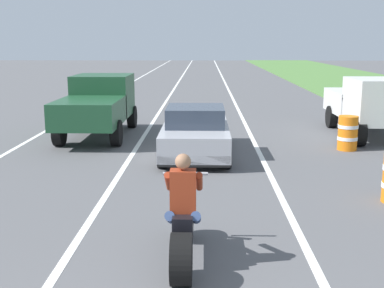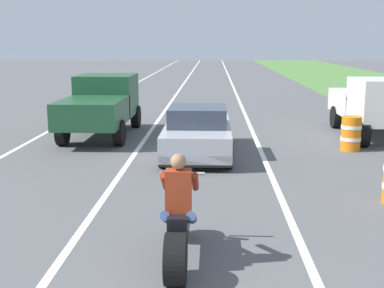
# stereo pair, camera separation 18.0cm
# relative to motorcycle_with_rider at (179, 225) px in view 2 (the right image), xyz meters

# --- Properties ---
(lane_stripe_left_solid) EXTENTS (0.14, 120.00, 0.01)m
(lane_stripe_left_solid) POSITION_rel_motorcycle_with_rider_xyz_m (-5.33, 16.41, -0.59)
(lane_stripe_left_solid) COLOR white
(lane_stripe_left_solid) RESTS_ON ground
(lane_stripe_right_solid) EXTENTS (0.14, 120.00, 0.01)m
(lane_stripe_right_solid) POSITION_rel_motorcycle_with_rider_xyz_m (1.87, 16.41, -0.59)
(lane_stripe_right_solid) COLOR white
(lane_stripe_right_solid) RESTS_ON ground
(lane_stripe_centre_dashed) EXTENTS (0.14, 120.00, 0.01)m
(lane_stripe_centre_dashed) POSITION_rel_motorcycle_with_rider_xyz_m (-1.73, 16.41, -0.59)
(lane_stripe_centre_dashed) COLOR white
(lane_stripe_centre_dashed) RESTS_ON ground
(motorcycle_with_rider) EXTENTS (0.70, 2.21, 1.62)m
(motorcycle_with_rider) POSITION_rel_motorcycle_with_rider_xyz_m (0.00, 0.00, 0.00)
(motorcycle_with_rider) COLOR black
(motorcycle_with_rider) RESTS_ON ground
(sports_car_silver) EXTENTS (1.84, 4.30, 1.37)m
(sports_car_silver) POSITION_rel_motorcycle_with_rider_xyz_m (0.05, 7.07, 0.04)
(sports_car_silver) COLOR #B7B7BC
(sports_car_silver) RESTS_ON ground
(pickup_truck_left_lane_dark_green) EXTENTS (2.02, 4.80, 1.98)m
(pickup_truck_left_lane_dark_green) POSITION_rel_motorcycle_with_rider_xyz_m (-3.24, 9.76, 0.51)
(pickup_truck_left_lane_dark_green) COLOR #1E4C2D
(pickup_truck_left_lane_dark_green) RESTS_ON ground
(pickup_truck_right_shoulder_white) EXTENTS (2.02, 4.80, 1.98)m
(pickup_truck_right_shoulder_white) POSITION_rel_motorcycle_with_rider_xyz_m (5.85, 10.06, 0.51)
(pickup_truck_right_shoulder_white) COLOR silver
(pickup_truck_right_shoulder_white) RESTS_ON ground
(construction_barrel_mid) EXTENTS (0.58, 0.58, 1.00)m
(construction_barrel_mid) POSITION_rel_motorcycle_with_rider_xyz_m (4.47, 7.77, -0.09)
(construction_barrel_mid) COLOR orange
(construction_barrel_mid) RESTS_ON ground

